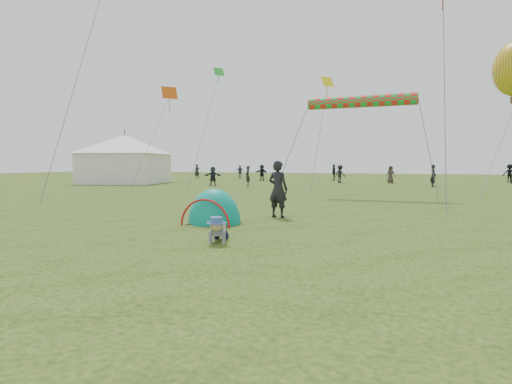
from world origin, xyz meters
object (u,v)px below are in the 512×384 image
(crawling_toddler, at_px, (218,229))
(popup_tent, at_px, (214,224))
(standing_adult, at_px, (278,189))
(event_marquee, at_px, (125,157))

(crawling_toddler, bearing_deg, popup_tent, 102.09)
(crawling_toddler, height_order, standing_adult, standing_adult)
(standing_adult, distance_m, event_marquee, 27.48)
(popup_tent, xyz_separation_m, event_marquee, (-19.26, 20.06, 2.42))
(standing_adult, bearing_deg, popup_tent, 67.26)
(popup_tent, relative_size, standing_adult, 1.11)
(standing_adult, bearing_deg, event_marquee, -28.94)
(popup_tent, bearing_deg, event_marquee, 134.50)
(popup_tent, distance_m, standing_adult, 2.62)
(crawling_toddler, xyz_separation_m, popup_tent, (-1.38, 2.57, -0.32))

